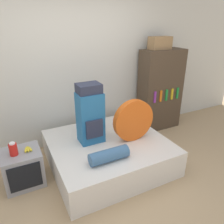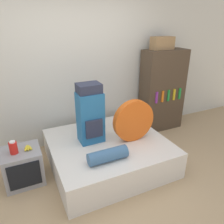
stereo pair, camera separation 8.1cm
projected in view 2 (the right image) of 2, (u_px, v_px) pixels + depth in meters
The scene contains 11 objects.
ground_plane at pixel (115, 201), 2.69m from camera, with size 16.00×16.00×0.00m, color tan.
wall_back at pixel (71, 69), 3.58m from camera, with size 8.00×0.05×2.60m.
bed at pixel (108, 152), 3.31m from camera, with size 1.66×1.54×0.40m.
backpack at pixel (90, 114), 3.08m from camera, with size 0.35×0.30×0.86m.
tent_bag at pixel (133, 121), 3.14m from camera, with size 0.62×0.10×0.62m.
sleeping_roll at pixel (108, 155), 2.74m from camera, with size 0.52×0.16×0.16m.
television at pixel (23, 166), 2.93m from camera, with size 0.49×0.47×0.48m.
canister at pixel (13, 148), 2.75m from camera, with size 0.10×0.10×0.17m.
banana_bunch at pixel (28, 148), 2.87m from camera, with size 0.12×0.15×0.04m.
bookshelf at pixel (162, 91), 4.22m from camera, with size 0.84×0.39×1.56m.
cardboard_box at pixel (162, 43), 3.87m from camera, with size 0.40×0.20×0.22m.
Camera 2 is at (-0.90, -1.83, 2.06)m, focal length 35.00 mm.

